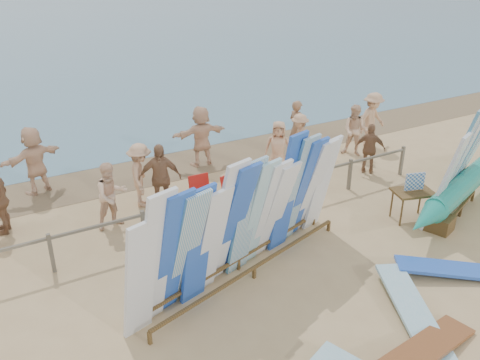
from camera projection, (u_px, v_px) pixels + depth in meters
ground at (294, 289)px, 10.08m from camera, size 160.00×160.00×0.00m
wet_sand_strip at (159, 166)px, 15.76m from camera, size 40.00×2.60×0.01m
fence at (222, 201)px, 12.19m from camera, size 12.08×0.08×0.90m
main_surfboard_rack at (246, 221)px, 10.03m from camera, size 5.62×2.17×2.82m
side_surfboard_rack at (459, 165)px, 12.40m from camera, size 2.64×1.66×2.96m
outrigger_canoe at (470, 181)px, 13.24m from camera, size 6.84×2.81×1.00m
vendor_table at (411, 204)px, 12.50m from camera, size 1.10×0.92×1.26m
flat_board_b at (413, 317)px, 9.32m from camera, size 1.65×2.68×0.26m
flat_board_d at (461, 276)px, 10.49m from camera, size 2.55×1.96×0.28m
beach_chair_left at (203, 200)px, 13.09m from camera, size 0.57×0.59×0.87m
beach_chair_right at (235, 199)px, 13.13m from camera, size 0.71×0.73×0.89m
stroller at (261, 188)px, 13.32m from camera, size 0.68×0.87×1.08m
beachgoer_9 at (299, 138)px, 15.86m from camera, size 0.61×1.06×1.54m
beachgoer_5 at (201, 136)px, 15.48m from camera, size 1.76×0.60×1.88m
beachgoer_7 at (297, 128)px, 16.31m from camera, size 0.41×0.68×1.80m
beachgoer_11 at (34, 160)px, 13.72m from camera, size 1.84×1.20×1.89m
beachgoer_extra_0 at (372, 120)px, 16.99m from camera, size 1.26×0.68×1.85m
beachgoer_8 at (355, 130)px, 16.28m from camera, size 0.80×0.88×1.67m
beachgoer_10 at (370, 149)px, 14.99m from camera, size 0.90×0.91×1.53m
beachgoer_4 at (160, 178)px, 12.73m from camera, size 1.16×0.83×1.82m
beachgoer_6 at (278, 149)px, 14.80m from camera, size 0.89×0.80×1.67m
beachgoer_2 at (111, 195)px, 12.04m from camera, size 0.85×0.51×1.65m
beachgoer_3 at (141, 175)px, 13.03m from camera, size 0.82×1.19×1.71m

